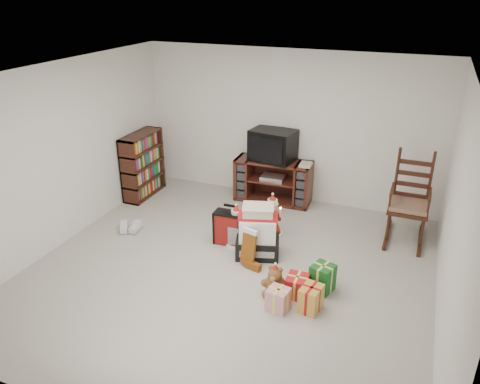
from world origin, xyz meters
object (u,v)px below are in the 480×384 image
Objects in this scene: tv_stand at (273,181)px; rocking_chair at (408,209)px; red_suitcase at (229,228)px; bookshelf at (143,166)px; mrs_claus_figurine at (236,230)px; gift_cluster at (304,293)px; gift_pile at (258,234)px; teddy_bear at (275,282)px; santa_figurine at (272,219)px; crt_television at (273,145)px; sneaker_pair at (130,228)px.

tv_stand is 0.95× the size of rocking_chair.
rocking_chair is at bearing 23.76° from red_suitcase.
mrs_claus_figurine is at bearing -24.98° from bookshelf.
gift_cluster is at bearing -37.03° from mrs_claus_figurine.
mrs_claus_figurine reaches higher than red_suitcase.
teddy_bear is at bearing -74.13° from gift_pile.
santa_figurine is at bearing 72.37° from gift_pile.
tv_stand is at bearing -25.79° from crt_television.
rocking_chair is 2.58m from red_suitcase.
santa_figurine is at bearing 51.59° from mrs_claus_figurine.
bookshelf is 4.35m from rocking_chair.
teddy_bear is at bearing -36.76° from sneaker_pair.
teddy_bear is (3.02, -1.90, -0.37)m from bookshelf.
bookshelf is 2.27m from crt_television.
santa_figurine is (0.36, -1.12, -0.11)m from tv_stand.
mrs_claus_figurine is at bearing -153.00° from rocking_chair.
bookshelf is 2.39m from mrs_claus_figurine.
gift_cluster is (1.23, -0.93, -0.11)m from mrs_claus_figurine.
bookshelf is 1.45× the size of crt_television.
teddy_bear is at bearing -70.05° from santa_figurine.
gift_cluster is at bearing -4.75° from teddy_bear.
sneaker_pair is at bearing -172.03° from mrs_claus_figurine.
bookshelf is 1.77× the size of mrs_claus_figurine.
gift_pile is 0.91m from teddy_bear.
tv_stand is at bearing 107.65° from santa_figurine.
gift_pile is at bearing 137.49° from gift_cluster.
santa_figurine is (-0.50, 1.37, 0.09)m from teddy_bear.
bookshelf is at bearing -178.37° from rocking_chair.
gift_pile is 0.41m from mrs_claus_figurine.
santa_figurine reaches higher than gift_cluster.
crt_television is (-2.22, 0.50, 0.52)m from rocking_chair.
gift_pile is 1.25× the size of red_suitcase.
gift_pile is 1.98× the size of sneaker_pair.
rocking_chair is at bearing 1.57° from bookshelf.
teddy_bear is (-1.33, -2.01, -0.29)m from rocking_chair.
santa_figurine is at bearing 42.24° from red_suitcase.
gift_pile is at bearing -69.07° from crt_television.
gift_cluster reaches higher than sneaker_pair.
tv_stand is 2.48m from sneaker_pair.
santa_figurine is at bearing -62.76° from crt_television.
crt_television is (-0.88, 2.51, 0.82)m from teddy_bear.
santa_figurine reaches higher than mrs_claus_figurine.
bookshelf reaches higher than teddy_bear.
gift_pile is 1.10× the size of santa_figurine.
red_suitcase is 0.11m from mrs_claus_figurine.
crt_television is (1.62, 1.84, 0.94)m from sneaker_pair.
gift_cluster is 2.95m from crt_television.
rocking_chair is 2.43m from teddy_bear.
bookshelf is 2.59m from santa_figurine.
gift_pile is (2.52, -1.14, -0.22)m from bookshelf.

